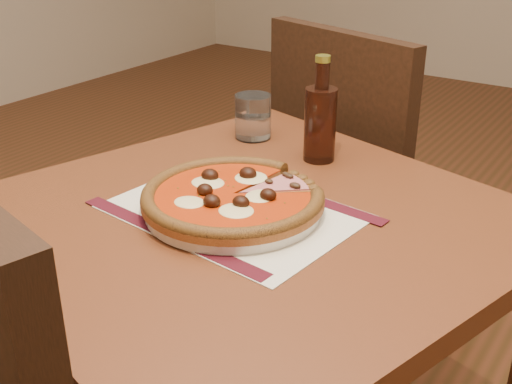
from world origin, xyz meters
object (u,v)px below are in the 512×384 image
(pizza, at_px, (233,195))
(bottle, at_px, (320,120))
(table, at_px, (249,265))
(chair_far, at_px, (363,181))
(plate, at_px, (233,206))
(water_glass, at_px, (253,117))

(pizza, distance_m, bottle, 0.29)
(table, height_order, bottle, bottle)
(chair_far, bearing_deg, pizza, 113.26)
(chair_far, height_order, plate, chair_far)
(chair_far, height_order, water_glass, chair_far)
(table, bearing_deg, plate, -149.30)
(water_glass, bearing_deg, plate, -60.91)
(table, bearing_deg, water_glass, 123.35)
(bottle, bearing_deg, pizza, -90.79)
(table, relative_size, chair_far, 1.04)
(pizza, bearing_deg, chair_far, 96.01)
(chair_far, distance_m, pizza, 0.72)
(pizza, relative_size, bottle, 1.45)
(table, height_order, pizza, pizza)
(plate, height_order, pizza, pizza)
(chair_far, relative_size, bottle, 4.57)
(table, relative_size, bottle, 4.76)
(plate, relative_size, bottle, 1.40)
(water_glass, bearing_deg, pizza, -60.95)
(table, height_order, plate, plate)
(table, xyz_separation_m, bottle, (-0.02, 0.27, 0.18))
(plate, xyz_separation_m, pizza, (-0.00, -0.00, 0.02))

